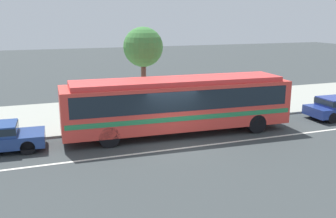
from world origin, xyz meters
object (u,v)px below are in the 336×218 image
object	(u,v)px
bus_stop_sign	(232,90)
pedestrian_walking_along_curb	(93,104)
transit_bus	(178,102)
street_tree_near_stop	(143,48)
pedestrian_waiting_near_sign	(235,100)

from	to	relation	value
bus_stop_sign	pedestrian_walking_along_curb	bearing A→B (deg)	169.99
transit_bus	bus_stop_sign	size ratio (longest dim) A/B	4.85
street_tree_near_stop	transit_bus	bearing A→B (deg)	-83.97
transit_bus	pedestrian_waiting_near_sign	xyz separation A→B (m)	(4.40, 1.82, -0.60)
bus_stop_sign	transit_bus	bearing A→B (deg)	-154.49
transit_bus	pedestrian_waiting_near_sign	world-z (taller)	transit_bus
street_tree_near_stop	pedestrian_walking_along_curb	bearing A→B (deg)	-160.74
pedestrian_waiting_near_sign	pedestrian_walking_along_curb	size ratio (longest dim) A/B	0.94
pedestrian_waiting_near_sign	street_tree_near_stop	size ratio (longest dim) A/B	0.32
pedestrian_waiting_near_sign	bus_stop_sign	size ratio (longest dim) A/B	0.68
bus_stop_sign	street_tree_near_stop	bearing A→B (deg)	151.13
pedestrian_waiting_near_sign	pedestrian_walking_along_curb	world-z (taller)	pedestrian_walking_along_curb
transit_bus	pedestrian_waiting_near_sign	size ratio (longest dim) A/B	7.11
transit_bus	street_tree_near_stop	xyz separation A→B (m)	(-0.49, 4.64, 2.44)
transit_bus	pedestrian_walking_along_curb	bearing A→B (deg)	138.20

